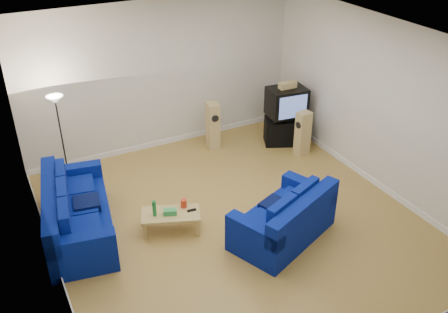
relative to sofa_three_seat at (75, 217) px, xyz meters
name	(u,v)px	position (x,y,z in m)	size (l,w,h in m)	color
room	(236,143)	(2.51, -0.94, 1.21)	(6.01, 6.51, 3.21)	olive
sofa_three_seat	(75,217)	(0.00, 0.00, 0.00)	(1.39, 2.48, 0.91)	navy
sofa_loveseat	(286,221)	(3.04, -1.72, 0.00)	(2.01, 1.59, 0.89)	navy
coffee_table	(171,216)	(1.44, -0.67, -0.04)	(1.08, 0.81, 0.35)	tan
bottle	(154,208)	(1.19, -0.60, 0.16)	(0.07, 0.07, 0.28)	#197233
tissue_box	(170,212)	(1.43, -0.68, 0.06)	(0.22, 0.12, 0.09)	green
red_canister	(184,203)	(1.71, -0.60, 0.09)	(0.10, 0.10, 0.14)	red
remote	(192,210)	(1.78, -0.76, 0.03)	(0.15, 0.05, 0.02)	black
tv_stand	(286,131)	(4.95, 1.13, -0.05)	(0.95, 0.53, 0.58)	black
av_receiver	(290,117)	(5.00, 1.10, 0.29)	(0.39, 0.32, 0.09)	black
television	(287,102)	(4.93, 1.15, 0.65)	(0.87, 0.69, 0.62)	black
centre_speaker	(288,85)	(4.93, 1.17, 1.02)	(0.39, 0.16, 0.14)	#D3B971
speaker_left	(213,126)	(3.39, 1.67, 0.19)	(0.28, 0.35, 1.05)	#D3B971
speaker_right	(303,133)	(4.96, 0.54, 0.15)	(0.32, 0.26, 0.97)	#D3B971
floor_lamp	(57,112)	(0.24, 1.71, 1.16)	(0.31, 0.31, 1.81)	black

